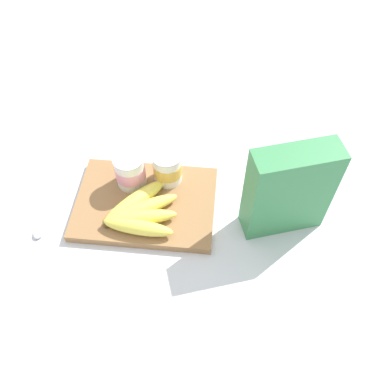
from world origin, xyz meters
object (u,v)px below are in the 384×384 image
(yogurt_cup_back, at_px, (167,167))
(spoon, at_px, (42,223))
(cutting_board, at_px, (146,203))
(cereal_box, at_px, (288,191))
(yogurt_cup_front, at_px, (130,171))
(banana_bunch, at_px, (140,213))

(yogurt_cup_back, bearing_deg, spoon, -151.98)
(cutting_board, xyz_separation_m, cereal_box, (0.32, -0.01, 0.11))
(cutting_board, relative_size, yogurt_cup_front, 3.77)
(yogurt_cup_front, height_order, yogurt_cup_back, same)
(cutting_board, bearing_deg, banana_bunch, -94.64)
(cutting_board, distance_m, yogurt_cup_front, 0.09)
(cereal_box, distance_m, banana_bunch, 0.34)
(banana_bunch, bearing_deg, cutting_board, 85.36)
(cereal_box, relative_size, yogurt_cup_back, 2.69)
(yogurt_cup_back, bearing_deg, yogurt_cup_front, -167.52)
(cereal_box, bearing_deg, yogurt_cup_back, 144.27)
(cereal_box, relative_size, spoon, 1.80)
(cutting_board, relative_size, cereal_box, 1.39)
(cereal_box, xyz_separation_m, spoon, (-0.56, -0.06, -0.12))
(cereal_box, xyz_separation_m, yogurt_cup_back, (-0.28, 0.09, -0.05))
(yogurt_cup_back, height_order, spoon, yogurt_cup_back)
(yogurt_cup_back, xyz_separation_m, banana_bunch, (-0.05, -0.12, -0.03))
(banana_bunch, relative_size, spoon, 1.37)
(cereal_box, relative_size, banana_bunch, 1.32)
(spoon, bearing_deg, cereal_box, 6.42)
(cereal_box, xyz_separation_m, yogurt_cup_front, (-0.37, 0.07, -0.05))
(cutting_board, height_order, yogurt_cup_back, yogurt_cup_back)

